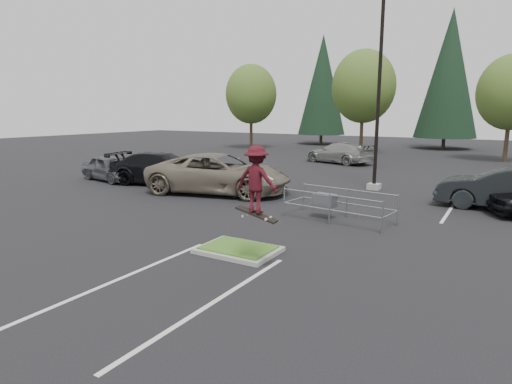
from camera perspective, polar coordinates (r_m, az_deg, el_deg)
The scene contains 16 objects.
ground at distance 12.34m, azimuth -2.36°, elevation -8.00°, with size 120.00×120.00×0.00m, color black.
grass_median at distance 12.32m, azimuth -2.36°, elevation -7.66°, with size 2.20×1.60×0.16m.
stall_lines at distance 18.04m, azimuth 4.55°, elevation -2.00°, with size 22.62×17.60×0.01m.
light_pole at distance 22.57m, azimuth 16.01°, elevation 11.81°, with size 0.70×0.60×10.12m.
decid_a at distance 46.73m, azimuth -0.65°, elevation 12.67°, with size 5.44×5.44×8.91m.
decid_b at distance 42.23m, azimuth 14.12°, elevation 13.19°, with size 5.89×5.89×9.64m.
decid_c at distance 39.62m, azimuth 30.90°, elevation 11.07°, with size 5.12×5.12×8.38m.
conif_a at distance 53.89m, azimuth 8.84°, elevation 13.89°, with size 5.72×5.72×13.00m.
conif_b at distance 50.82m, azimuth 24.34°, elevation 14.15°, with size 6.38×6.38×14.50m.
cart_corral at distance 16.08m, azimuth 9.57°, elevation -1.13°, with size 4.10×1.93×1.12m.
skateboarder at distance 10.34m, azimuth 0.07°, elevation 1.62°, with size 1.09×0.65×1.85m.
car_l_tan at distance 20.97m, azimuth -5.16°, elevation 2.46°, with size 3.22×6.98×1.94m, color #776D5B.
car_l_black at distance 24.11m, azimuth -12.42°, elevation 3.10°, with size 2.46×6.05×1.76m, color black.
car_l_grey at distance 26.25m, azimuth -18.89°, elevation 3.05°, with size 1.72×4.28×1.46m, color #494B50.
car_r_charc at distance 20.02m, azimuth 30.71°, elevation 0.38°, with size 1.89×5.42×1.79m, color black.
car_far_silver at distance 33.91m, azimuth 11.12°, elevation 5.15°, with size 2.26×5.55×1.61m, color #9A9A95.
Camera 1 is at (6.44, -9.76, 3.95)m, focal length 30.00 mm.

